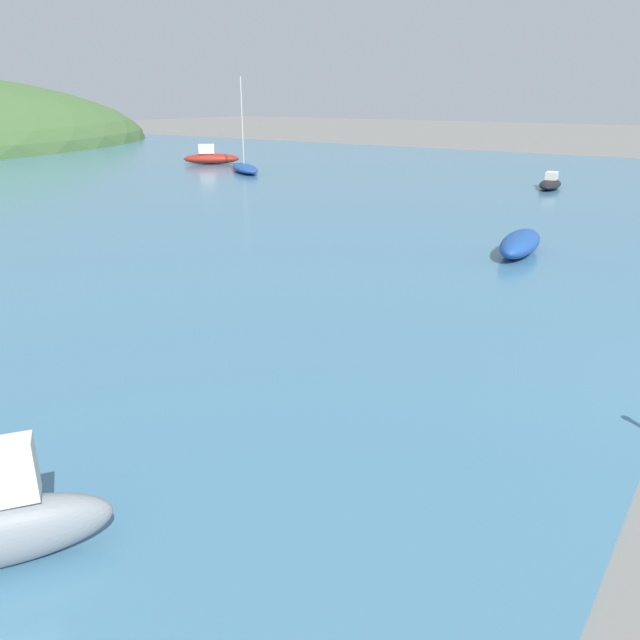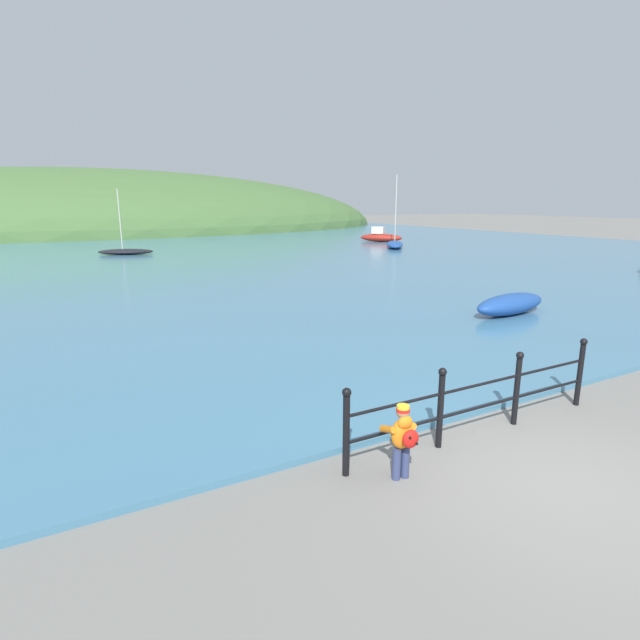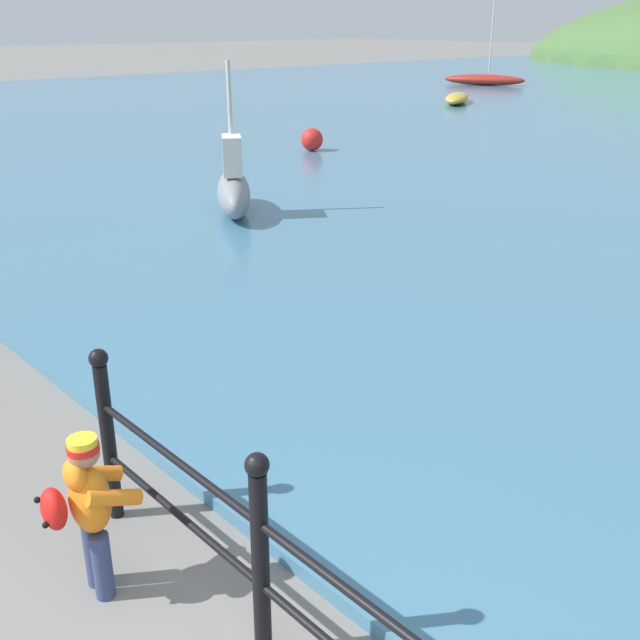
# 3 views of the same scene
# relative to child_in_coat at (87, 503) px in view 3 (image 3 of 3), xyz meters

# --- Properties ---
(child_in_coat) EXTENTS (0.41, 0.55, 1.00)m
(child_in_coat) POSITION_rel_child_in_coat_xyz_m (0.00, 0.00, 0.00)
(child_in_coat) COLOR navy
(child_in_coat) RESTS_ON ground
(boat_twin_mast) EXTENTS (2.35, 2.97, 0.38)m
(boat_twin_mast) POSITION_rel_child_in_coat_xyz_m (-15.17, 22.44, -0.32)
(boat_twin_mast) COLOR gold
(boat_twin_mast) RESTS_ON water
(boat_blue_hull) EXTENTS (3.93, 2.57, 4.81)m
(boat_blue_hull) POSITION_rel_child_in_coat_xyz_m (-19.69, 30.29, -0.23)
(boat_blue_hull) COLOR maroon
(boat_blue_hull) RESTS_ON water
(boat_red_dinghy) EXTENTS (2.07, 1.65, 2.39)m
(boat_red_dinghy) POSITION_rel_child_in_coat_xyz_m (-6.49, 5.67, -0.08)
(boat_red_dinghy) COLOR gray
(boat_red_dinghy) RESTS_ON water
(mooring_buoy) EXTENTS (0.54, 0.54, 0.54)m
(mooring_buoy) POSITION_rel_child_in_coat_xyz_m (-10.47, 10.89, -0.24)
(mooring_buoy) COLOR red
(mooring_buoy) RESTS_ON water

